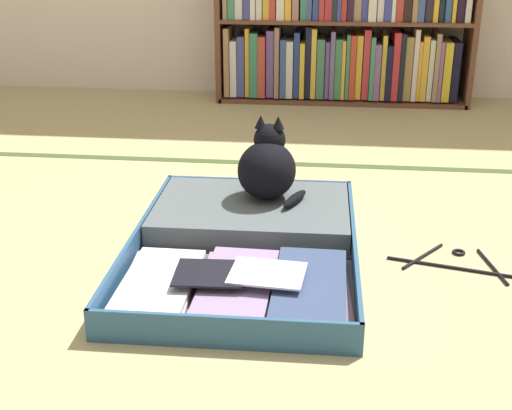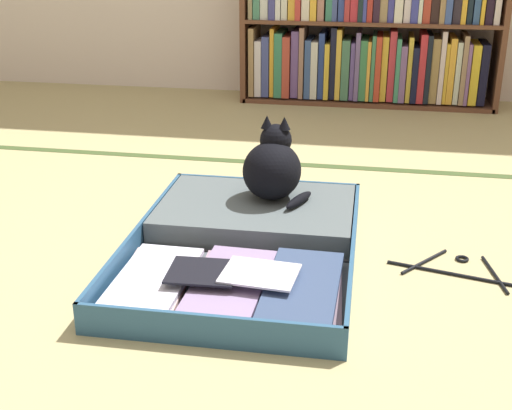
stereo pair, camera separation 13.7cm
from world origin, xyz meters
name	(u,v)px [view 1 (the left image)]	position (x,y,z in m)	size (l,w,h in m)	color
ground_plane	(267,283)	(0.00, 0.00, 0.00)	(10.00, 10.00, 0.00)	tan
tatami_border	(290,164)	(0.00, 1.06, 0.00)	(4.80, 0.05, 0.00)	#3D5127
bookshelf	(342,25)	(0.22, 2.23, 0.43)	(1.43, 0.29, 0.92)	brown
open_suitcase	(248,239)	(-0.08, 0.21, 0.04)	(0.69, 0.98, 0.09)	#295378
black_cat	(268,167)	(-0.04, 0.45, 0.20)	(0.25, 0.24, 0.28)	black
clothes_hanger	(457,263)	(0.56, 0.18, 0.01)	(0.40, 0.25, 0.01)	black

